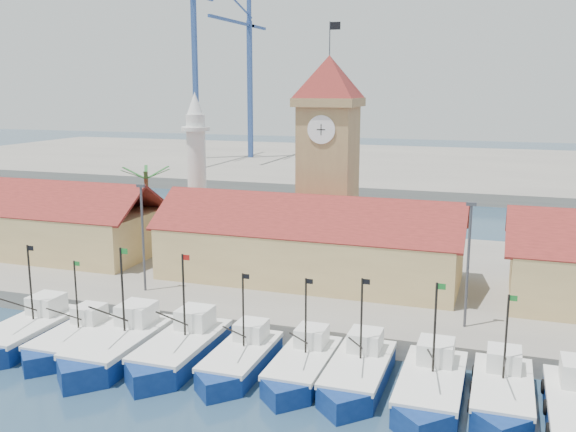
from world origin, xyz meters
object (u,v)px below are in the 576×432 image
(boat_0, at_px, (25,334))
(clock_tower, at_px, (328,155))
(boat_5, at_px, (302,368))
(minaret, at_px, (197,169))

(boat_0, xyz_separation_m, clock_tower, (15.98, 23.86, 11.17))
(boat_5, height_order, minaret, minaret)
(boat_0, relative_size, boat_5, 1.12)
(boat_5, distance_m, minaret, 32.80)
(boat_5, xyz_separation_m, minaret, (-19.56, 24.73, 9.02))
(boat_5, height_order, clock_tower, clock_tower)
(boat_0, xyz_separation_m, boat_5, (20.54, 1.13, -0.08))
(boat_5, relative_size, clock_tower, 0.40)
(boat_0, distance_m, clock_tower, 30.81)
(boat_0, distance_m, minaret, 27.38)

